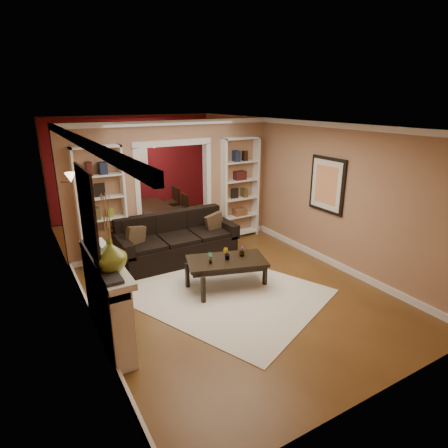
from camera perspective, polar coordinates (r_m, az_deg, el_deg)
floor at (r=7.40m, az=-3.63°, el=-6.26°), size 8.00×8.00×0.00m
ceiling at (r=6.73m, az=-4.11°, el=15.11°), size 8.00×8.00×0.00m
wall_back at (r=10.60m, az=-13.65°, el=8.53°), size 8.00×0.00×8.00m
wall_front at (r=3.99m, az=23.06°, el=-9.02°), size 8.00×0.00×8.00m
wall_left at (r=6.32m, az=-22.44°, el=1.03°), size 0.00×8.00×8.00m
wall_right at (r=8.16m, az=10.51°, el=5.86°), size 0.00×8.00×8.00m
partition_wall at (r=8.00m, az=-7.71°, el=5.76°), size 4.50×0.15×2.70m
red_back_panel at (r=10.58m, az=-13.59°, el=8.35°), size 4.44×0.04×2.64m
dining_window at (r=10.50m, az=-13.62°, el=9.55°), size 0.78×0.03×0.98m
area_rug at (r=6.49m, az=-1.47°, el=-9.91°), size 3.62×4.14×0.01m
sofa at (r=7.49m, az=-7.16°, el=-2.23°), size 2.35×1.02×0.92m
pillow_left at (r=7.15m, az=-13.31°, el=-2.07°), size 0.40×0.24×0.38m
pillow_right at (r=7.75m, az=-1.49°, el=0.02°), size 0.38×0.14×0.37m
coffee_table at (r=6.49m, az=0.38°, el=-7.47°), size 1.48×1.08×0.50m
plant_left at (r=6.21m, az=-2.08°, el=-5.18°), size 0.12×0.10×0.20m
plant_center at (r=6.34m, az=0.38°, el=-4.56°), size 0.15×0.15×0.21m
plant_right at (r=6.50m, az=2.74°, el=-4.15°), size 0.12×0.12×0.18m
bookshelf_left at (r=7.46m, az=-18.17°, el=2.45°), size 0.90×0.30×2.30m
bookshelf_right at (r=8.60m, az=2.40°, el=5.43°), size 0.90×0.30×2.30m
fireplace at (r=5.25m, az=-17.13°, el=-11.01°), size 0.32×1.70×1.16m
vase at (r=4.59m, az=-16.96°, el=-4.53°), size 0.41×0.41×0.40m
mirror at (r=4.77m, az=-20.13°, el=1.58°), size 0.03×0.95×1.10m
wall_sconce at (r=6.75m, az=-22.81°, el=6.26°), size 0.18×0.18×0.22m
framed_art at (r=7.38m, az=15.39°, el=5.76°), size 0.04×0.85×1.05m
dining_table at (r=9.81m, az=-10.77°, el=1.39°), size 1.49×0.83×0.52m
dining_chair_nw at (r=9.32m, az=-13.39°, el=1.55°), size 0.55×0.55×0.91m
dining_chair_ne at (r=9.69m, az=-7.16°, el=2.23°), size 0.52×0.52×0.80m
dining_chair_sw at (r=9.88m, az=-14.43°, el=2.38°), size 0.51×0.51×0.90m
dining_chair_se at (r=10.21m, az=-8.50°, el=3.20°), size 0.43×0.43×0.86m
chandelier at (r=9.28m, az=-11.56°, el=11.50°), size 0.50×0.50×0.30m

